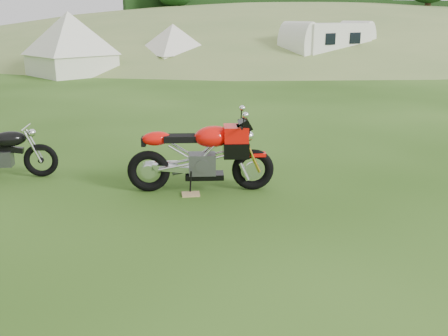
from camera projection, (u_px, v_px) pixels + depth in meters
name	position (u px, v px, depth m)	size (l,w,h in m)	color
ground	(252.00, 242.00, 6.35)	(120.00, 120.00, 0.00)	#20430E
hillside	(305.00, 44.00, 50.32)	(80.00, 64.00, 8.00)	olive
hedgerow	(305.00, 44.00, 50.32)	(36.00, 1.20, 8.60)	black
sport_motorcycle	(201.00, 150.00, 8.04)	(2.27, 0.57, 1.36)	red
plywood_board	(191.00, 194.00, 8.01)	(0.29, 0.23, 0.02)	tan
vintage_moto_b	(0.00, 151.00, 8.71)	(1.87, 0.43, 0.98)	black
tent_left	(70.00, 45.00, 23.62)	(3.25, 3.25, 2.82)	white
tent_mid	(173.00, 46.00, 25.80)	(2.83, 2.83, 2.45)	white
caravan	(328.00, 46.00, 25.89)	(5.19, 2.32, 2.43)	white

